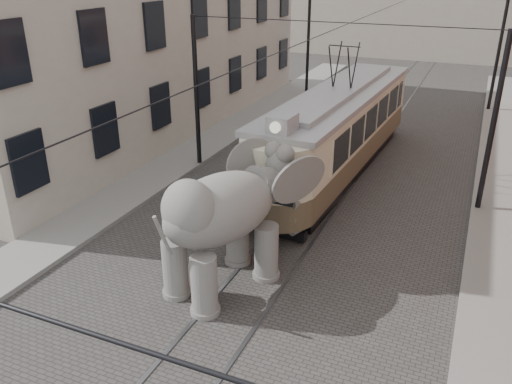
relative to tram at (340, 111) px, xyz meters
The scene contains 8 objects.
ground 8.07m from the tram, 88.45° to the right, with size 120.00×120.00×0.00m, color #3C3937.
tram_rails 8.06m from the tram, 88.45° to the right, with size 1.54×80.00×0.02m, color slate, non-canonical shape.
sidewalk_right 10.16m from the tram, 51.01° to the right, with size 2.00×60.00×0.15m, color slate.
sidewalk_left 10.21m from the tram, 129.37° to the right, with size 2.00×60.00×0.15m, color slate.
stucco_building 11.32m from the tram, 167.81° to the left, with size 7.00×24.00×10.00m, color #9E9183.
catenary 2.72m from the tram, 89.84° to the right, with size 11.00×30.20×6.00m, color black, non-canonical shape.
tram is the anchor object (origin of this frame).
elephant 9.17m from the tram, 93.51° to the right, with size 3.10×5.62×3.44m, color #5E5C57, non-canonical shape.
Camera 1 is at (4.68, -11.79, 7.87)m, focal length 36.80 mm.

